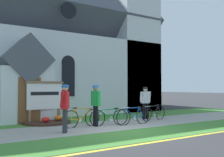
# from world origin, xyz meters

# --- Properties ---
(ground) EXTENTS (140.00, 140.00, 0.00)m
(ground) POSITION_xyz_m (0.00, 4.00, 0.00)
(ground) COLOR #333335
(sidewalk_slab) EXTENTS (32.00, 2.73, 0.01)m
(sidewalk_slab) POSITION_xyz_m (0.07, 1.59, 0.01)
(sidewalk_slab) COLOR #99968E
(sidewalk_slab) RESTS_ON ground
(grass_verge) EXTENTS (32.00, 2.06, 0.01)m
(grass_verge) POSITION_xyz_m (0.07, -0.80, 0.00)
(grass_verge) COLOR #427F33
(grass_verge) RESTS_ON ground
(church_lawn) EXTENTS (24.00, 2.74, 0.01)m
(church_lawn) POSITION_xyz_m (0.07, 4.33, 0.00)
(church_lawn) COLOR #427F33
(church_lawn) RESTS_ON ground
(curb_paint_stripe) EXTENTS (28.00, 0.16, 0.01)m
(curb_paint_stripe) POSITION_xyz_m (0.07, -1.98, 0.00)
(curb_paint_stripe) COLOR yellow
(curb_paint_stripe) RESTS_ON ground
(church_building) EXTENTS (14.81, 10.81, 13.24)m
(church_building) POSITION_xyz_m (0.55, 9.88, 4.65)
(church_building) COLOR silver
(church_building) RESTS_ON ground
(church_sign) EXTENTS (1.83, 0.25, 1.93)m
(church_sign) POSITION_xyz_m (-1.81, 4.03, 1.22)
(church_sign) COLOR #7F6047
(church_sign) RESTS_ON ground
(flower_bed) EXTENTS (2.15, 2.15, 0.34)m
(flower_bed) POSITION_xyz_m (-1.80, 3.74, 0.08)
(flower_bed) COLOR #382319
(flower_bed) RESTS_ON ground
(bicycle_green) EXTENTS (1.78, 0.22, 0.84)m
(bicycle_green) POSITION_xyz_m (-0.97, 1.86, 0.38)
(bicycle_green) COLOR black
(bicycle_green) RESTS_ON ground
(bicycle_blue) EXTENTS (1.77, 0.31, 0.80)m
(bicycle_blue) POSITION_xyz_m (3.04, 1.91, 0.37)
(bicycle_blue) COLOR black
(bicycle_blue) RESTS_ON ground
(bicycle_red) EXTENTS (1.75, 0.34, 0.77)m
(bicycle_red) POSITION_xyz_m (0.24, 1.64, 0.36)
(bicycle_red) COLOR black
(bicycle_red) RESTS_ON ground
(bicycle_yellow) EXTENTS (1.80, 0.08, 0.81)m
(bicycle_yellow) POSITION_xyz_m (1.27, 1.27, 0.38)
(bicycle_yellow) COLOR black
(bicycle_yellow) RESTS_ON ground
(cyclist_in_green_jersey) EXTENTS (0.28, 0.79, 1.75)m
(cyclist_in_green_jersey) POSITION_xyz_m (-0.42, 1.67, 1.04)
(cyclist_in_green_jersey) COLOR black
(cyclist_in_green_jersey) RESTS_ON ground
(cyclist_in_yellow_jersey) EXTENTS (0.66, 0.29, 1.67)m
(cyclist_in_yellow_jersey) POSITION_xyz_m (2.98, 2.46, 0.98)
(cyclist_in_yellow_jersey) COLOR black
(cyclist_in_yellow_jersey) RESTS_ON ground
(cyclist_in_orange_jersey) EXTENTS (0.51, 0.59, 1.74)m
(cyclist_in_orange_jersey) POSITION_xyz_m (-2.10, 0.93, 1.03)
(cyclist_in_orange_jersey) COLOR #2D2D33
(cyclist_in_orange_jersey) RESTS_ON ground
(roadside_conifer) EXTENTS (4.14, 4.14, 8.05)m
(roadside_conifer) POSITION_xyz_m (9.29, 11.23, 4.96)
(roadside_conifer) COLOR #3D2D1E
(roadside_conifer) RESTS_ON ground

